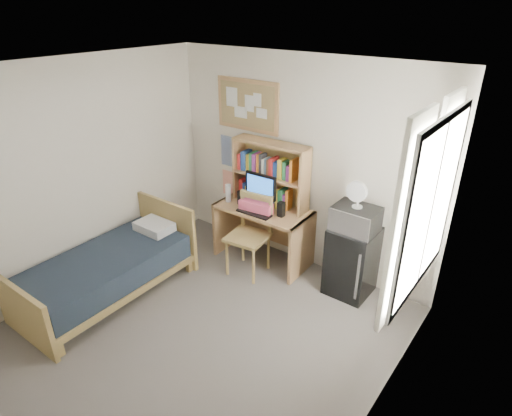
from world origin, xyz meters
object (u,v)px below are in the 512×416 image
Objects in this scene: speaker_left at (241,197)px; bulletin_board at (248,105)px; speaker_right at (281,209)px; desk_fan at (358,195)px; desk_chair at (248,236)px; microwave at (356,219)px; monitor at (261,193)px; bed at (107,276)px; mini_fridge at (352,261)px; desk at (263,234)px.

bulletin_board is at bearing 113.99° from speaker_left.
speaker_right is 1.00m from desk_fan.
microwave reaches higher than desk_chair.
monitor is at bearing -175.23° from microwave.
bulletin_board is at bearing 74.93° from bed.
desk_chair is 1.23× the size of mini_fridge.
desk is 6.50× the size of speaker_right.
speaker_right is at bearing 50.99° from bed.
microwave reaches higher than speaker_right.
desk_chair reaches higher than speaker_left.
bulletin_board is 1.38m from speaker_right.
desk is 6.63× the size of speaker_left.
microwave is at bearing -8.97° from bulletin_board.
bulletin_board is at bearing 145.74° from desk.
desk is 1.95m from bed.
desk_chair is 0.54× the size of bed.
bulletin_board reaches higher than monitor.
microwave is (1.51, 0.11, 0.12)m from speaker_left.
monitor is at bearing -180.00° from speaker_right.
bed is at bearing -133.98° from desk_chair.
mini_fridge is 0.83m from desk_fan.
bulletin_board is 1.65m from desk.
bulletin_board is 5.18× the size of speaker_left.
microwave reaches higher than bed.
desk_chair is 5.50× the size of speaker_right.
monitor is (-0.02, 0.29, 0.47)m from desk_chair.
microwave is at bearing -0.03° from desk.
bulletin_board is 0.50× the size of bed.
desk_chair is at bearing -52.46° from bulletin_board.
desk is 2.63× the size of monitor.
desk is 1.45× the size of mini_fridge.
speaker_right is 0.39× the size of microwave.
microwave is at bearing 10.54° from desk_chair.
desk_fan is at bearing 37.18° from bed.
speaker_right is at bearing -24.48° from bulletin_board.
desk_fan is (1.22, 0.04, 0.87)m from desk.
bulletin_board reaches higher than desk_chair.
desk is 4.29× the size of desk_fan.
speaker_left is at bearing 66.21° from bed.
desk is at bearing 90.00° from monitor.
monitor reaches higher than desk_chair.
desk is 0.56m from speaker_right.
speaker_right is (0.78, -0.36, -1.08)m from bulletin_board.
speaker_right reaches higher than bed.
speaker_right is (0.30, -0.05, 0.47)m from desk.
bed is 10.31× the size of speaker_left.
speaker_right is (0.28, 0.30, 0.34)m from desk_chair.
speaker_left is at bearing 131.83° from desk_chair.
desk_fan reaches higher than bed.
desk_chair is at bearing -88.21° from desk.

